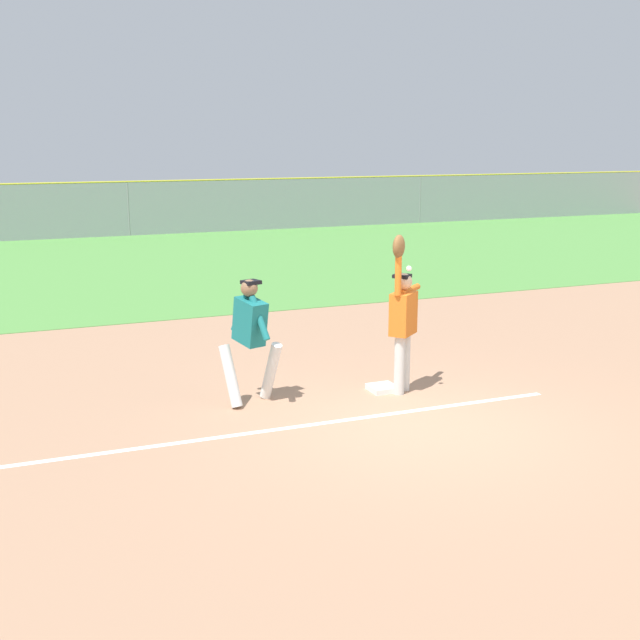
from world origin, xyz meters
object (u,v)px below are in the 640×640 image
Objects in this scene: parked_car_green at (254,205)px; runner at (250,333)px; first_base at (383,388)px; parked_car_black at (368,201)px; baseball at (409,269)px; fielder at (403,316)px; parked_car_white at (89,209)px.

runner is at bearing -105.94° from parked_car_green.
runner is (-1.91, 0.19, 0.96)m from first_base.
runner reaches higher than parked_car_black.
baseball is (2.07, -0.60, 0.83)m from runner.
first_base is 0.22× the size of runner.
fielder reaches higher than parked_car_white.
baseball reaches higher than first_base.
parked_car_black is (12.70, -0.14, 0.00)m from parked_car_white.
baseball is 27.41m from parked_car_black.
parked_car_green is at bearing -52.90° from fielder.
runner is 23.24× the size of baseball.
parked_car_white and parked_car_black have the same top height.
first_base is 0.09× the size of parked_car_green.
first_base is at bearing 12.95° from fielder.
parked_car_white is (0.73, 24.46, -0.32)m from runner.
runner is 0.39× the size of parked_car_black.
fielder is 30.81× the size of baseball.
first_base is at bearing -81.62° from parked_car_white.
runner is 24.94m from parked_car_green.
first_base is 2.15m from runner.
baseball is at bearing -69.14° from first_base.
parked_car_green is at bearing 54.18° from runner.
parked_car_white is at bearing 92.75° from first_base.
first_base is 24.69m from parked_car_white.
baseball is (0.16, -0.41, 1.79)m from first_base.
parked_car_black is (11.30, 24.67, -0.45)m from fielder.
parked_car_white is at bearing 70.30° from runner.
runner is at bearing 40.65° from fielder.
runner is 0.39× the size of parked_car_green.
parked_car_black is (5.79, 0.58, 0.00)m from parked_car_green.
first_base is at bearing -23.61° from runner.
fielder reaches higher than baseball.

